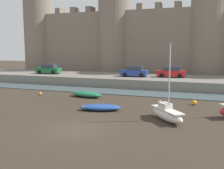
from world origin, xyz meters
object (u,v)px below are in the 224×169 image
at_px(rowboat_midflat_left, 87,94).
at_px(mooring_buoy_off_centre, 40,94).
at_px(sailboat_midflat_centre, 167,113).
at_px(mooring_buoy_near_channel, 194,103).
at_px(car_quay_centre_east, 171,72).
at_px(rowboat_near_channel_left, 100,107).
at_px(car_quay_west, 49,69).
at_px(car_quay_east, 134,71).

distance_m(rowboat_midflat_left, mooring_buoy_off_centre, 5.86).
bearing_deg(rowboat_midflat_left, sailboat_midflat_centre, -34.32).
xyz_separation_m(mooring_buoy_near_channel, car_quay_centre_east, (-3.80, 12.45, 1.90)).
relative_size(rowboat_near_channel_left, car_quay_centre_east, 0.96).
relative_size(rowboat_near_channel_left, car_quay_west, 0.96).
height_order(mooring_buoy_near_channel, car_quay_east, car_quay_east).
relative_size(rowboat_near_channel_left, car_quay_east, 0.96).
bearing_deg(rowboat_near_channel_left, car_quay_centre_east, 76.41).
distance_m(sailboat_midflat_centre, rowboat_near_channel_left, 6.38).
bearing_deg(mooring_buoy_near_channel, car_quay_east, 128.81).
xyz_separation_m(sailboat_midflat_centre, car_quay_east, (-7.41, 18.12, 1.58)).
relative_size(rowboat_midflat_left, rowboat_near_channel_left, 1.03).
relative_size(mooring_buoy_off_centre, car_quay_centre_east, 0.09).
relative_size(rowboat_midflat_left, car_quay_centre_east, 0.99).
xyz_separation_m(rowboat_near_channel_left, car_quay_east, (-1.18, 16.75, 1.85)).
height_order(rowboat_near_channel_left, mooring_buoy_near_channel, rowboat_near_channel_left).
distance_m(mooring_buoy_off_centre, car_quay_centre_east, 19.17).
height_order(car_quay_east, car_quay_west, same).
bearing_deg(car_quay_east, mooring_buoy_near_channel, -51.19).
bearing_deg(mooring_buoy_near_channel, mooring_buoy_off_centre, -178.68).
height_order(rowboat_midflat_left, rowboat_near_channel_left, rowboat_midflat_left).
bearing_deg(rowboat_midflat_left, mooring_buoy_near_channel, -1.76).
distance_m(car_quay_centre_east, car_quay_west, 20.27).
relative_size(sailboat_midflat_centre, car_quay_east, 1.44).
distance_m(sailboat_midflat_centre, car_quay_east, 19.64).
relative_size(car_quay_centre_east, car_quay_west, 1.00).
bearing_deg(sailboat_midflat_centre, car_quay_west, 141.50).
relative_size(car_quay_east, car_quay_west, 1.00).
bearing_deg(car_quay_west, rowboat_midflat_left, -41.74).
xyz_separation_m(sailboat_midflat_centre, mooring_buoy_off_centre, (-16.03, 6.20, -0.38)).
bearing_deg(sailboat_midflat_centre, rowboat_near_channel_left, 167.58).
xyz_separation_m(rowboat_near_channel_left, mooring_buoy_near_channel, (8.08, 5.24, -0.05)).
relative_size(sailboat_midflat_centre, car_quay_west, 1.44).
distance_m(mooring_buoy_near_channel, car_quay_west, 26.50).
xyz_separation_m(sailboat_midflat_centre, car_quay_centre_east, (-1.95, 19.06, 1.58)).
relative_size(mooring_buoy_off_centre, car_quay_east, 0.09).
bearing_deg(car_quay_west, rowboat_near_channel_left, -45.58).
bearing_deg(car_quay_centre_east, car_quay_west, -175.98).
bearing_deg(rowboat_near_channel_left, car_quay_west, 134.42).
bearing_deg(car_quay_centre_east, mooring_buoy_off_centre, -137.58).
distance_m(mooring_buoy_off_centre, car_quay_east, 14.85).
relative_size(sailboat_midflat_centre, car_quay_centre_east, 1.44).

